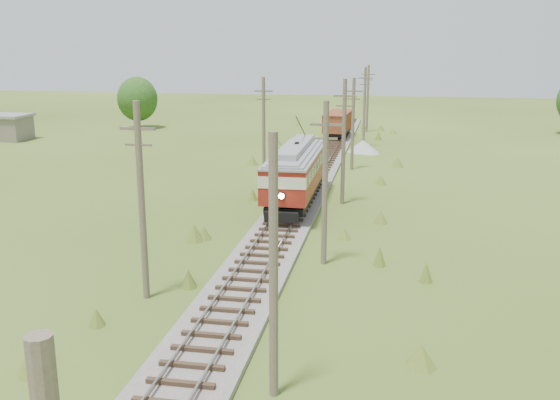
# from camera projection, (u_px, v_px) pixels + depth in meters

# --- Properties ---
(railbed_main) EXTENTS (3.60, 96.00, 0.57)m
(railbed_main) POSITION_uv_depth(u_px,v_px,m) (305.00, 190.00, 48.91)
(railbed_main) COLOR #605B54
(railbed_main) RESTS_ON ground
(streetcar) EXTENTS (3.13, 13.11, 5.97)m
(streetcar) POSITION_uv_depth(u_px,v_px,m) (297.00, 168.00, 44.35)
(streetcar) COLOR black
(streetcar) RESTS_ON ground
(gondola) EXTENTS (3.19, 8.36, 2.72)m
(gondola) POSITION_uv_depth(u_px,v_px,m) (338.00, 122.00, 76.09)
(gondola) COLOR black
(gondola) RESTS_ON ground
(gravel_pile) EXTENTS (3.54, 3.76, 1.29)m
(gravel_pile) POSITION_uv_depth(u_px,v_px,m) (364.00, 147.00, 67.06)
(gravel_pile) COLOR gray
(gravel_pile) RESTS_ON ground
(utility_pole_r_1) EXTENTS (0.30, 0.30, 8.80)m
(utility_pole_r_1) POSITION_uv_depth(u_px,v_px,m) (274.00, 270.00, 19.67)
(utility_pole_r_1) COLOR brown
(utility_pole_r_1) RESTS_ON ground
(utility_pole_r_2) EXTENTS (1.60, 0.30, 8.60)m
(utility_pole_r_2) POSITION_uv_depth(u_px,v_px,m) (325.00, 182.00, 32.04)
(utility_pole_r_2) COLOR brown
(utility_pole_r_2) RESTS_ON ground
(utility_pole_r_3) EXTENTS (1.60, 0.30, 9.00)m
(utility_pole_r_3) POSITION_uv_depth(u_px,v_px,m) (344.00, 141.00, 44.41)
(utility_pole_r_3) COLOR brown
(utility_pole_r_3) RESTS_ON ground
(utility_pole_r_4) EXTENTS (1.60, 0.30, 8.40)m
(utility_pole_r_4) POSITION_uv_depth(u_px,v_px,m) (353.00, 123.00, 56.93)
(utility_pole_r_4) COLOR brown
(utility_pole_r_4) RESTS_ON ground
(utility_pole_r_5) EXTENTS (1.60, 0.30, 8.90)m
(utility_pole_r_5) POSITION_uv_depth(u_px,v_px,m) (364.00, 107.00, 69.20)
(utility_pole_r_5) COLOR brown
(utility_pole_r_5) RESTS_ON ground
(utility_pole_r_6) EXTENTS (1.60, 0.30, 8.70)m
(utility_pole_r_6) POSITION_uv_depth(u_px,v_px,m) (368.00, 98.00, 81.67)
(utility_pole_r_6) COLOR brown
(utility_pole_r_6) RESTS_ON ground
(utility_pole_l_a) EXTENTS (1.60, 0.30, 9.00)m
(utility_pole_l_a) POSITION_uv_depth(u_px,v_px,m) (141.00, 200.00, 27.56)
(utility_pole_l_a) COLOR brown
(utility_pole_l_a) RESTS_ON ground
(utility_pole_l_b) EXTENTS (1.60, 0.30, 8.60)m
(utility_pole_l_b) POSITION_uv_depth(u_px,v_px,m) (264.00, 126.00, 54.39)
(utility_pole_l_b) COLOR brown
(utility_pole_l_b) RESTS_ON ground
(tree_mid_a) EXTENTS (5.46, 5.46, 7.03)m
(tree_mid_a) POSITION_uv_depth(u_px,v_px,m) (137.00, 99.00, 85.28)
(tree_mid_a) COLOR #38281C
(tree_mid_a) RESTS_ON ground
(shed) EXTENTS (6.40, 4.40, 3.10)m
(shed) POSITION_uv_depth(u_px,v_px,m) (3.00, 127.00, 75.55)
(shed) COLOR slate
(shed) RESTS_ON ground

